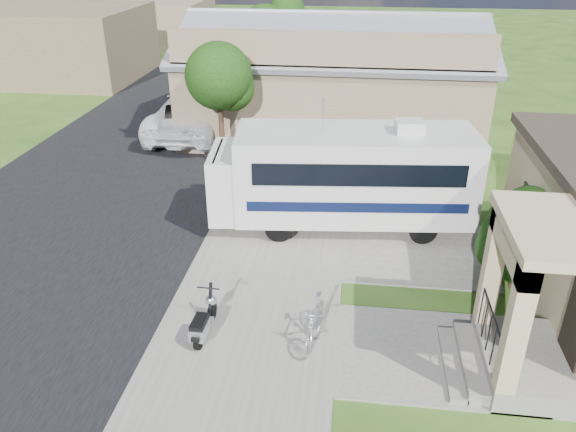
# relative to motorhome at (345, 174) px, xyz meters

# --- Properties ---
(ground) EXTENTS (120.00, 120.00, 0.00)m
(ground) POSITION_rel_motorhome_xyz_m (-0.89, -4.64, -1.66)
(ground) COLOR #254613
(street_slab) EXTENTS (9.00, 80.00, 0.02)m
(street_slab) POSITION_rel_motorhome_xyz_m (-8.39, 5.36, -1.65)
(street_slab) COLOR black
(street_slab) RESTS_ON ground
(sidewalk_slab) EXTENTS (4.00, 80.00, 0.06)m
(sidewalk_slab) POSITION_rel_motorhome_xyz_m (-1.89, 5.36, -1.63)
(sidewalk_slab) COLOR #65625B
(sidewalk_slab) RESTS_ON ground
(driveway_slab) EXTENTS (7.00, 6.00, 0.05)m
(driveway_slab) POSITION_rel_motorhome_xyz_m (0.61, -0.14, -1.63)
(driveway_slab) COLOR #65625B
(driveway_slab) RESTS_ON ground
(walk_slab) EXTENTS (4.00, 3.00, 0.05)m
(walk_slab) POSITION_rel_motorhome_xyz_m (2.11, -5.64, -1.63)
(walk_slab) COLOR #65625B
(walk_slab) RESTS_ON ground
(warehouse) EXTENTS (12.50, 8.40, 5.04)m
(warehouse) POSITION_rel_motorhome_xyz_m (-0.89, 9.33, 0.33)
(warehouse) COLOR #836952
(warehouse) RESTS_ON ground
(distant_bldg_far) EXTENTS (10.00, 8.00, 4.00)m
(distant_bldg_far) POSITION_rel_motorhome_xyz_m (-17.89, 17.36, 0.34)
(distant_bldg_far) COLOR brown
(distant_bldg_far) RESTS_ON ground
(distant_bldg_near) EXTENTS (8.00, 7.00, 3.20)m
(distant_bldg_near) POSITION_rel_motorhome_xyz_m (-15.89, 29.36, -0.06)
(distant_bldg_near) COLOR #836952
(distant_bldg_near) RESTS_ON ground
(street_tree_a) EXTENTS (2.44, 2.40, 4.58)m
(street_tree_a) POSITION_rel_motorhome_xyz_m (-4.58, 4.41, 1.59)
(street_tree_a) COLOR #312216
(street_tree_a) RESTS_ON ground
(street_tree_b) EXTENTS (2.44, 2.40, 4.73)m
(street_tree_b) POSITION_rel_motorhome_xyz_m (-4.58, 14.41, 1.73)
(street_tree_b) COLOR #312216
(street_tree_b) RESTS_ON ground
(street_tree_c) EXTENTS (2.44, 2.40, 4.42)m
(street_tree_c) POSITION_rel_motorhome_xyz_m (-4.58, 23.41, 1.45)
(street_tree_c) COLOR #312216
(street_tree_c) RESTS_ON ground
(motorhome) EXTENTS (7.73, 3.09, 3.86)m
(motorhome) POSITION_rel_motorhome_xyz_m (0.00, 0.00, 0.00)
(motorhome) COLOR beige
(motorhome) RESTS_ON ground
(shrub) EXTENTS (2.24, 2.13, 2.74)m
(shrub) POSITION_rel_motorhome_xyz_m (4.41, -2.76, -0.25)
(shrub) COLOR #312216
(shrub) RESTS_ON ground
(scooter) EXTENTS (0.51, 1.46, 0.96)m
(scooter) POSITION_rel_motorhome_xyz_m (-2.77, -5.68, -1.22)
(scooter) COLOR black
(scooter) RESTS_ON ground
(bicycle) EXTENTS (0.71, 1.75, 1.02)m
(bicycle) POSITION_rel_motorhome_xyz_m (-0.39, -5.52, -1.15)
(bicycle) COLOR #B0B1B9
(bicycle) RESTS_ON ground
(pickup_truck) EXTENTS (3.16, 6.55, 1.80)m
(pickup_truck) POSITION_rel_motorhome_xyz_m (-6.81, 7.89, -0.76)
(pickup_truck) COLOR white
(pickup_truck) RESTS_ON ground
(van) EXTENTS (3.36, 6.18, 1.70)m
(van) POSITION_rel_motorhome_xyz_m (-7.09, 14.85, -0.81)
(van) COLOR white
(van) RESTS_ON ground
(garden_hose) EXTENTS (0.40, 0.40, 0.18)m
(garden_hose) POSITION_rel_motorhome_xyz_m (2.83, -5.08, -1.57)
(garden_hose) COLOR #166E2C
(garden_hose) RESTS_ON ground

